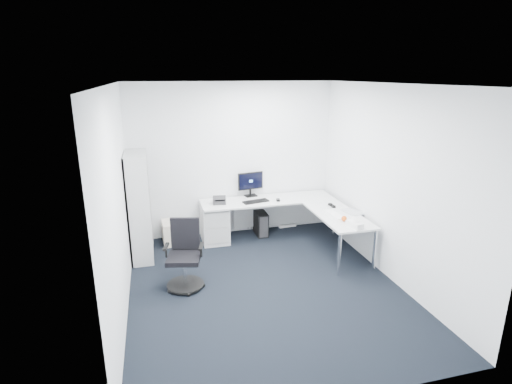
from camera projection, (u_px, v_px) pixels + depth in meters
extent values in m
plane|color=black|center=(265.00, 287.00, 5.50)|extent=(4.20, 4.20, 0.00)
plane|color=white|center=(266.00, 84.00, 4.73)|extent=(4.20, 4.20, 0.00)
cube|color=white|center=(233.00, 160.00, 7.06)|extent=(3.60, 0.02, 2.70)
cube|color=white|center=(338.00, 266.00, 3.16)|extent=(3.60, 0.02, 2.70)
cube|color=white|center=(118.00, 204.00, 4.67)|extent=(0.02, 4.20, 2.70)
cube|color=white|center=(390.00, 184.00, 5.55)|extent=(0.02, 4.20, 2.70)
cube|color=silver|center=(215.00, 223.00, 6.91)|extent=(0.45, 0.56, 0.68)
cube|color=black|center=(261.00, 223.00, 7.25)|extent=(0.19, 0.44, 0.43)
cube|color=beige|center=(168.00, 233.00, 6.85)|extent=(0.21, 0.42, 0.39)
cube|color=white|center=(288.00, 226.00, 7.64)|extent=(0.34, 0.08, 0.04)
cube|color=black|center=(256.00, 201.00, 6.89)|extent=(0.48, 0.25, 0.02)
cube|color=black|center=(278.00, 200.00, 6.95)|extent=(0.08, 0.11, 0.03)
cube|color=white|center=(335.00, 214.00, 6.27)|extent=(0.16, 0.47, 0.02)
sphere|color=#DD5413|center=(344.00, 219.00, 5.98)|extent=(0.08, 0.08, 0.08)
cube|color=white|center=(355.00, 225.00, 5.74)|extent=(0.19, 0.27, 0.09)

